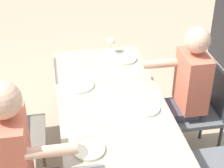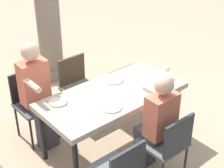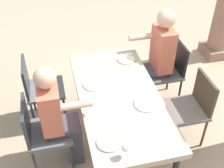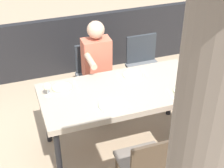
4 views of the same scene
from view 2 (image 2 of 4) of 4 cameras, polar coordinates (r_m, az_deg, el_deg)
ground_plane at (r=4.65m, az=0.11°, el=-9.56°), size 16.00×16.00×0.00m
dining_table at (r=4.23m, az=0.12°, el=-2.25°), size 1.73×0.83×0.77m
chair_west_north at (r=4.63m, az=-12.56°, el=-2.48°), size 0.44×0.44×0.88m
chair_mid_north at (r=4.94m, az=-5.49°, el=0.06°), size 0.44×0.44×0.86m
chair_mid_south at (r=3.91m, az=8.88°, el=-9.11°), size 0.44×0.44×0.87m
diner_woman_green at (r=3.91m, az=7.01°, el=-5.89°), size 0.35×0.49×1.27m
diner_man_white at (r=4.39m, az=-11.75°, el=-1.26°), size 0.35×0.50×1.35m
plate_0 at (r=4.07m, az=-8.50°, el=-2.79°), size 0.22×0.22×0.02m
fork_0 at (r=4.01m, az=-10.30°, el=-3.60°), size 0.02×0.17×0.01m
spoon_0 at (r=4.14m, az=-6.75°, el=-2.14°), size 0.04×0.17×0.01m
plate_1 at (r=3.93m, az=-0.06°, el=-3.74°), size 0.22×0.22×0.02m
fork_1 at (r=3.85m, az=-1.77°, el=-4.61°), size 0.03×0.17×0.01m
spoon_1 at (r=4.01m, az=1.58°, el=-3.03°), size 0.03×0.17×0.01m
plate_2 at (r=4.45m, az=0.23°, el=0.70°), size 0.25×0.25×0.02m
fork_2 at (r=4.37m, az=-1.27°, el=0.01°), size 0.03×0.17×0.01m
spoon_2 at (r=4.54m, az=1.67°, el=1.23°), size 0.02×0.17×0.01m
plate_3 at (r=4.41m, az=8.04°, el=0.01°), size 0.22×0.22×0.02m
wine_glass_3 at (r=4.53m, az=8.67°, el=2.33°), size 0.08×0.08×0.16m
fork_3 at (r=4.31m, az=6.68°, el=-0.70°), size 0.02×0.17×0.01m
spoon_3 at (r=4.51m, az=9.33°, el=0.57°), size 0.02×0.17×0.01m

